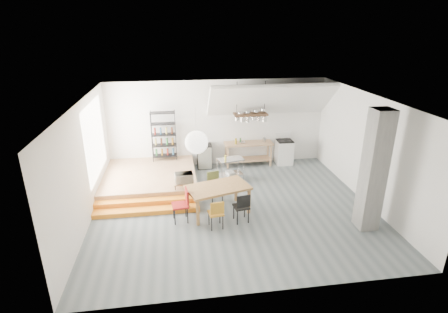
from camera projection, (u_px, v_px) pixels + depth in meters
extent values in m
plane|color=#566063|center=(234.00, 207.00, 10.27)|extent=(8.00, 8.00, 0.00)
cube|color=silver|center=(218.00, 123.00, 12.94)|extent=(8.00, 0.04, 3.20)
cube|color=silver|center=(84.00, 165.00, 9.16)|extent=(0.04, 7.00, 3.20)
cube|color=silver|center=(368.00, 150.00, 10.24)|extent=(0.04, 7.00, 3.20)
cube|color=white|center=(235.00, 100.00, 9.13)|extent=(8.00, 7.00, 0.02)
cube|color=white|center=(271.00, 100.00, 12.29)|extent=(4.40, 1.44, 1.32)
cube|color=white|center=(95.00, 140.00, 10.48)|extent=(0.02, 2.50, 2.20)
cube|color=#A37451|center=(150.00, 178.00, 11.71)|extent=(3.00, 3.00, 0.40)
cube|color=orange|center=(147.00, 211.00, 9.96)|extent=(3.00, 0.35, 0.13)
cube|color=orange|center=(148.00, 203.00, 10.26)|extent=(3.00, 0.35, 0.27)
cube|color=slate|center=(374.00, 171.00, 8.76)|extent=(0.50, 0.50, 3.20)
cube|color=#A37451|center=(248.00, 143.00, 13.02)|extent=(1.80, 0.60, 0.06)
cube|color=#A37451|center=(248.00, 159.00, 13.25)|extent=(1.70, 0.55, 0.04)
cube|color=#A37451|center=(268.00, 152.00, 13.49)|extent=(0.06, 0.06, 0.86)
cube|color=#A37451|center=(226.00, 154.00, 13.27)|extent=(0.06, 0.06, 0.86)
cube|color=#A37451|center=(271.00, 156.00, 13.09)|extent=(0.06, 0.06, 0.86)
cube|color=#A37451|center=(228.00, 158.00, 12.87)|extent=(0.06, 0.06, 0.86)
cube|color=white|center=(284.00, 152.00, 13.36)|extent=(0.60, 0.60, 0.90)
cube|color=black|center=(285.00, 141.00, 13.19)|extent=(0.58, 0.58, 0.03)
cube|color=white|center=(283.00, 135.00, 13.41)|extent=(0.60, 0.05, 0.25)
cylinder|color=black|center=(287.00, 139.00, 13.33)|extent=(0.18, 0.18, 0.02)
cylinder|color=black|center=(280.00, 139.00, 13.30)|extent=(0.18, 0.18, 0.02)
cylinder|color=black|center=(290.00, 141.00, 13.08)|extent=(0.18, 0.18, 0.02)
cylinder|color=black|center=(282.00, 141.00, 13.04)|extent=(0.18, 0.18, 0.02)
cube|color=#3A2717|center=(250.00, 114.00, 12.42)|extent=(1.20, 0.50, 0.05)
cylinder|color=black|center=(237.00, 98.00, 12.14)|extent=(0.02, 0.02, 1.15)
cylinder|color=black|center=(265.00, 98.00, 12.28)|extent=(0.02, 0.02, 1.15)
cylinder|color=silver|center=(237.00, 119.00, 12.35)|extent=(0.16, 0.16, 0.12)
cylinder|color=silver|center=(242.00, 119.00, 12.39)|extent=(0.20, 0.20, 0.16)
cylinder|color=silver|center=(248.00, 119.00, 12.42)|extent=(0.16, 0.16, 0.20)
cylinder|color=silver|center=(253.00, 118.00, 12.43)|extent=(0.20, 0.20, 0.12)
cylinder|color=silver|center=(259.00, 118.00, 12.47)|extent=(0.16, 0.16, 0.16)
cylinder|color=silver|center=(264.00, 119.00, 12.50)|extent=(0.20, 0.20, 0.20)
cylinder|color=black|center=(176.00, 134.00, 12.72)|extent=(0.02, 0.02, 1.80)
cylinder|color=black|center=(152.00, 135.00, 12.61)|extent=(0.02, 0.02, 1.80)
cylinder|color=black|center=(176.00, 137.00, 12.39)|extent=(0.02, 0.02, 1.80)
cylinder|color=black|center=(152.00, 138.00, 12.27)|extent=(0.02, 0.02, 1.80)
cube|color=black|center=(165.00, 155.00, 12.77)|extent=(0.88, 0.38, 0.02)
cube|color=black|center=(164.00, 145.00, 12.62)|extent=(0.88, 0.38, 0.02)
cube|color=black|center=(164.00, 135.00, 12.48)|extent=(0.88, 0.38, 0.02)
cube|color=black|center=(163.00, 124.00, 12.34)|extent=(0.88, 0.38, 0.02)
cube|color=black|center=(162.00, 113.00, 12.19)|extent=(0.88, 0.38, 0.03)
cylinder|color=#307939|center=(165.00, 152.00, 12.72)|extent=(0.07, 0.07, 0.24)
cylinder|color=#8F5F17|center=(164.00, 141.00, 12.57)|extent=(0.07, 0.07, 0.24)
cylinder|color=maroon|center=(163.00, 131.00, 12.43)|extent=(0.07, 0.07, 0.24)
cube|color=#A37451|center=(184.00, 183.00, 10.58)|extent=(0.60, 0.40, 0.03)
cylinder|color=black|center=(193.00, 182.00, 10.81)|extent=(0.02, 0.02, 0.13)
cylinder|color=black|center=(175.00, 183.00, 10.73)|extent=(0.02, 0.02, 0.13)
cylinder|color=black|center=(193.00, 187.00, 10.49)|extent=(0.02, 0.02, 0.13)
cylinder|color=black|center=(175.00, 188.00, 10.42)|extent=(0.02, 0.02, 0.13)
sphere|color=white|center=(196.00, 142.00, 9.00)|extent=(0.60, 0.60, 0.60)
cube|color=brown|center=(218.00, 188.00, 9.75)|extent=(1.91, 1.41, 0.06)
cube|color=brown|center=(236.00, 190.00, 10.54)|extent=(0.09, 0.09, 0.75)
cube|color=brown|center=(188.00, 200.00, 9.93)|extent=(0.09, 0.09, 0.75)
cube|color=brown|center=(249.00, 201.00, 9.85)|extent=(0.09, 0.09, 0.75)
cube|color=brown|center=(198.00, 213.00, 9.24)|extent=(0.09, 0.09, 0.75)
cube|color=#C28321|center=(216.00, 213.00, 9.14)|extent=(0.42, 0.42, 0.04)
cube|color=#C28321|center=(217.00, 208.00, 8.90)|extent=(0.36, 0.08, 0.33)
cylinder|color=black|center=(212.00, 224.00, 9.04)|extent=(0.03, 0.03, 0.42)
cylinder|color=black|center=(223.00, 222.00, 9.12)|extent=(0.03, 0.03, 0.42)
cylinder|color=black|center=(209.00, 218.00, 9.31)|extent=(0.03, 0.03, 0.42)
cylinder|color=black|center=(220.00, 217.00, 9.39)|extent=(0.03, 0.03, 0.42)
cube|color=black|center=(241.00, 207.00, 9.42)|extent=(0.45, 0.45, 0.04)
cube|color=black|center=(244.00, 201.00, 9.18)|extent=(0.38, 0.09, 0.34)
cylinder|color=black|center=(237.00, 218.00, 9.32)|extent=(0.03, 0.03, 0.43)
cylinder|color=black|center=(248.00, 216.00, 9.41)|extent=(0.03, 0.03, 0.43)
cylinder|color=black|center=(234.00, 212.00, 9.60)|extent=(0.03, 0.03, 0.43)
cylinder|color=black|center=(245.00, 210.00, 9.69)|extent=(0.03, 0.03, 0.43)
cube|color=#5A632E|center=(215.00, 187.00, 10.53)|extent=(0.50, 0.50, 0.04)
cube|color=#5A632E|center=(213.00, 177.00, 10.60)|extent=(0.38, 0.14, 0.36)
cylinder|color=black|center=(218.00, 190.00, 10.82)|extent=(0.03, 0.03, 0.45)
cylinder|color=black|center=(208.00, 192.00, 10.70)|extent=(0.03, 0.03, 0.45)
cylinder|color=black|center=(222.00, 195.00, 10.54)|extent=(0.03, 0.03, 0.45)
cylinder|color=black|center=(212.00, 197.00, 10.42)|extent=(0.03, 0.03, 0.45)
cube|color=#A11917|center=(180.00, 205.00, 9.41)|extent=(0.47, 0.47, 0.04)
cube|color=#A11917|center=(187.00, 196.00, 9.36)|extent=(0.08, 0.41, 0.37)
cylinder|color=black|center=(188.00, 216.00, 9.38)|extent=(0.03, 0.03, 0.47)
cylinder|color=black|center=(186.00, 209.00, 9.69)|extent=(0.03, 0.03, 0.47)
cylinder|color=black|center=(175.00, 217.00, 9.31)|extent=(0.03, 0.03, 0.47)
cylinder|color=black|center=(174.00, 211.00, 9.62)|extent=(0.03, 0.03, 0.47)
cube|color=silver|center=(230.00, 159.00, 11.63)|extent=(0.94, 0.67, 0.04)
cube|color=silver|center=(230.00, 174.00, 11.83)|extent=(0.94, 0.67, 0.03)
cylinder|color=silver|center=(238.00, 167.00, 12.10)|extent=(0.03, 0.03, 0.81)
sphere|color=black|center=(238.00, 177.00, 12.24)|extent=(0.08, 0.08, 0.08)
cylinder|color=silver|center=(217.00, 170.00, 11.81)|extent=(0.03, 0.03, 0.81)
sphere|color=black|center=(217.00, 180.00, 11.95)|extent=(0.08, 0.08, 0.08)
cylinder|color=silver|center=(244.00, 171.00, 11.74)|extent=(0.03, 0.03, 0.81)
sphere|color=black|center=(243.00, 181.00, 11.88)|extent=(0.08, 0.08, 0.08)
cylinder|color=silver|center=(222.00, 175.00, 11.46)|extent=(0.03, 0.03, 0.81)
sphere|color=black|center=(222.00, 185.00, 11.59)|extent=(0.08, 0.08, 0.08)
cube|color=black|center=(204.00, 156.00, 13.00)|extent=(0.53, 0.53, 0.90)
imported|color=beige|center=(184.00, 178.00, 10.52)|extent=(0.57, 0.42, 0.29)
imported|color=silver|center=(243.00, 143.00, 12.92)|extent=(0.25, 0.25, 0.05)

